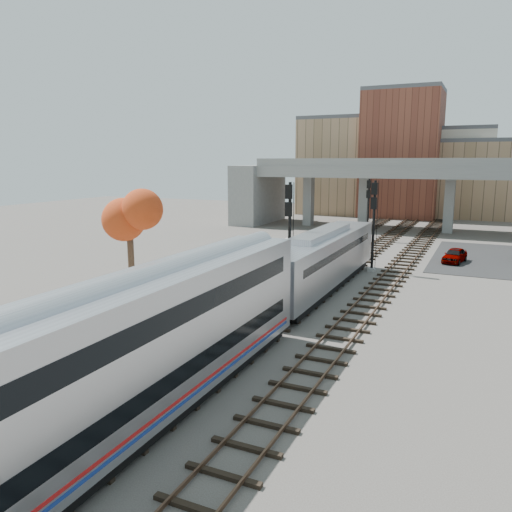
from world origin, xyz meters
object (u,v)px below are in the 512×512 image
Objects in this scene: car_a at (455,255)px; tree at (129,216)px; coach at (98,372)px; locomotive at (321,259)px; signal_mast_near at (289,236)px; signal_mast_mid at (373,226)px; signal_mast_far at (368,210)px.

tree is at bearing -122.06° from car_a.
coach reaches higher than car_a.
tree reaches higher than car_a.
locomotive is at bearing 29.97° from tree.
signal_mast_near reaches higher than signal_mast_mid.
car_a is at bearing 48.10° from signal_mast_mid.
signal_mast_near is 9.64m from signal_mast_mid.
tree reaches higher than signal_mast_far.
car_a is at bearing 60.89° from locomotive.
signal_mast_far is at bearing 103.78° from signal_mast_mid.
signal_mast_far is (0.00, 25.44, -0.40)m from signal_mast_near.
tree is at bearing -106.89° from signal_mast_far.
signal_mast_mid is (4.10, 8.73, -0.09)m from signal_mast_near.
coach is 6.41× the size of car_a.
signal_mast_near is (-2.10, 21.63, 1.15)m from coach.
signal_mast_mid is at bearing 64.83° from signal_mast_near.
signal_mast_far is (-2.10, 24.46, 1.28)m from locomotive.
signal_mast_far is at bearing 94.91° from locomotive.
locomotive is 24.59m from signal_mast_far.
tree is (-13.55, -14.41, 1.64)m from signal_mast_mid.
signal_mast_far reaches higher than coach.
locomotive is 16.73m from car_a.
locomotive is 2.67× the size of signal_mast_far.
signal_mast_mid is at bearing -121.14° from car_a.
coach is 30.44m from signal_mast_mid.
locomotive is 22.61m from coach.
tree reaches higher than coach.
signal_mast_mid reaches higher than coach.
tree is (-9.45, -5.68, 1.56)m from signal_mast_near.
signal_mast_far is at bearing 73.11° from tree.
signal_mast_mid reaches higher than signal_mast_far.
signal_mast_near is 25.44m from signal_mast_far.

